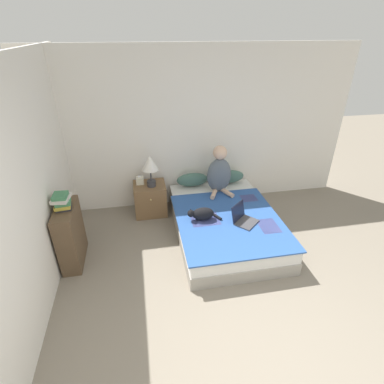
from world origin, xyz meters
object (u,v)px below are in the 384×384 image
(table_lamp, at_px, (150,165))
(book_stack_top, at_px, (62,201))
(laptop_open, at_px, (244,219))
(cat_tabby, at_px, (202,214))
(nightstand, at_px, (150,199))
(person_sitting, at_px, (219,172))
(tissue_box, at_px, (140,180))
(pillow_near, at_px, (192,180))
(bed, at_px, (225,223))
(bookshelf, at_px, (70,235))
(pillow_far, at_px, (229,177))

(table_lamp, relative_size, book_stack_top, 1.99)
(table_lamp, bearing_deg, laptop_open, -41.17)
(cat_tabby, height_order, nightstand, cat_tabby)
(cat_tabby, bearing_deg, person_sitting, -119.15)
(table_lamp, bearing_deg, tissue_box, 146.90)
(pillow_near, distance_m, cat_tabby, 1.01)
(laptop_open, distance_m, table_lamp, 1.63)
(person_sitting, distance_m, tissue_box, 1.27)
(pillow_near, xyz_separation_m, laptop_open, (0.49, -1.18, -0.06))
(cat_tabby, height_order, tissue_box, tissue_box)
(bed, distance_m, bookshelf, 2.12)
(bed, bearing_deg, book_stack_top, -174.99)
(pillow_far, bearing_deg, nightstand, -175.70)
(cat_tabby, relative_size, table_lamp, 0.93)
(pillow_far, bearing_deg, pillow_near, 180.00)
(bed, relative_size, laptop_open, 4.89)
(person_sitting, height_order, nightstand, person_sitting)
(tissue_box, height_order, book_stack_top, book_stack_top)
(bed, height_order, bookshelf, bookshelf)
(nightstand, height_order, tissue_box, tissue_box)
(pillow_near, xyz_separation_m, bookshelf, (-1.79, -1.09, -0.09))
(person_sitting, bearing_deg, tissue_box, 169.41)
(laptop_open, bearing_deg, bookshelf, 136.08)
(person_sitting, height_order, book_stack_top, person_sitting)
(laptop_open, bearing_deg, cat_tabby, 121.30)
(cat_tabby, height_order, book_stack_top, book_stack_top)
(bed, xyz_separation_m, bookshelf, (-2.10, -0.19, 0.22))
(bed, height_order, tissue_box, tissue_box)
(bed, distance_m, cat_tabby, 0.48)
(pillow_far, distance_m, cat_tabby, 1.22)
(cat_tabby, bearing_deg, bookshelf, 3.77)
(book_stack_top, bearing_deg, nightstand, 42.71)
(bed, height_order, pillow_far, pillow_far)
(person_sitting, xyz_separation_m, nightstand, (-1.10, 0.16, -0.46))
(nightstand, distance_m, bookshelf, 1.46)
(cat_tabby, distance_m, book_stack_top, 1.79)
(pillow_near, xyz_separation_m, book_stack_top, (-1.79, -1.09, 0.41))
(bed, relative_size, person_sitting, 2.64)
(pillow_far, distance_m, tissue_box, 1.49)
(bed, relative_size, bookshelf, 2.54)
(pillow_near, height_order, bookshelf, bookshelf)
(pillow_near, height_order, person_sitting, person_sitting)
(pillow_far, distance_m, table_lamp, 1.38)
(bed, xyz_separation_m, book_stack_top, (-2.11, -0.18, 0.72))
(table_lamp, xyz_separation_m, book_stack_top, (-1.10, -0.94, 0.03))
(cat_tabby, bearing_deg, pillow_far, -122.86)
(bed, distance_m, tissue_box, 1.52)
(bed, bearing_deg, cat_tabby, -163.69)
(pillow_near, height_order, cat_tabby, pillow_near)
(pillow_near, relative_size, pillow_far, 1.00)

